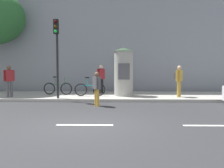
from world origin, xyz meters
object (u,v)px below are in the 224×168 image
pedestrian_in_light_jacket (179,78)px  pedestrian_in_red_top (101,76)px  pedestrian_tallest (9,78)px  bicycle_leaning (90,89)px  bicycle_upright (58,88)px  pedestrian_with_bag (97,86)px  traffic_light (57,46)px  poster_column (124,71)px

pedestrian_in_light_jacket → pedestrian_in_red_top: bearing=158.9°
pedestrian_tallest → bicycle_leaning: size_ratio=0.99×
bicycle_leaning → bicycle_upright: bearing=162.8°
bicycle_upright → pedestrian_with_bag: bearing=-51.5°
bicycle_upright → bicycle_leaning: bearing=-17.2°
traffic_light → bicycle_upright: bearing=102.9°
poster_column → pedestrian_tallest: poster_column is taller
pedestrian_in_red_top → bicycle_upright: pedestrian_in_red_top is taller
bicycle_leaning → traffic_light: bearing=-143.6°
poster_column → bicycle_leaning: 2.19m
bicycle_upright → pedestrian_in_light_jacket: bearing=-7.8°
poster_column → pedestrian_tallest: (-6.32, -0.87, -0.36)m
pedestrian_with_bag → bicycle_leaning: size_ratio=0.90×
pedestrian_tallest → bicycle_leaning: pedestrian_tallest is taller
traffic_light → pedestrian_tallest: bearing=169.1°
pedestrian_with_bag → pedestrian_tallest: size_ratio=0.91×
traffic_light → bicycle_leaning: 3.11m
traffic_light → pedestrian_tallest: size_ratio=2.36×
bicycle_leaning → poster_column: bearing=6.9°
pedestrian_in_red_top → poster_column: bearing=-39.3°
pedestrian_tallest → bicycle_leaning: (4.39, 0.64, -0.65)m
poster_column → pedestrian_in_light_jacket: (3.04, -0.57, -0.36)m
poster_column → bicycle_leaning: poster_column is taller
poster_column → pedestrian_with_bag: size_ratio=1.74×
pedestrian_tallest → bicycle_leaning: 4.49m
pedestrian_in_red_top → pedestrian_in_light_jacket: size_ratio=1.03×
pedestrian_with_bag → bicycle_upright: pedestrian_with_bag is taller
traffic_light → pedestrian_with_bag: 3.33m
pedestrian_with_bag → pedestrian_in_light_jacket: pedestrian_in_light_jacket is taller
pedestrian_with_bag → pedestrian_in_red_top: bearing=91.2°
traffic_light → pedestrian_with_bag: traffic_light is taller
poster_column → pedestrian_in_light_jacket: bearing=-10.6°
traffic_light → bicycle_leaning: bearing=36.4°
pedestrian_with_bag → bicycle_upright: 4.23m
traffic_light → pedestrian_in_red_top: 3.74m
poster_column → pedestrian_with_bag: poster_column is taller
pedestrian_in_red_top → bicycle_upright: (-2.54, -0.76, -0.68)m
bicycle_leaning → bicycle_upright: (-2.01, 0.62, 0.00)m
pedestrian_with_bag → pedestrian_in_red_top: (-0.09, 4.05, 0.28)m
traffic_light → pedestrian_in_light_jacket: size_ratio=2.37×
traffic_light → pedestrian_with_bag: bearing=-34.0°
traffic_light → pedestrian_in_red_top: traffic_light is taller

